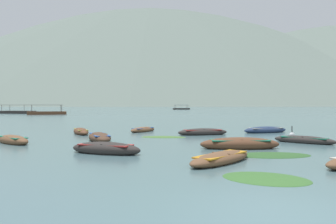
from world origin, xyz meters
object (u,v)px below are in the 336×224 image
rowboat_5 (13,140)px  rowboat_9 (265,130)px  rowboat_4 (203,132)px  rowboat_6 (81,131)px  rowboat_7 (106,149)px  ferry_0 (17,112)px  ferry_1 (47,113)px  rowboat_11 (143,130)px  rowboat_1 (221,158)px  rowboat_2 (304,140)px  mooring_buoy (292,135)px  rowboat_0 (240,144)px  rowboat_3 (99,137)px  ferry_2 (181,109)px

rowboat_5 → rowboat_9: bearing=23.6°
rowboat_4 → rowboat_6: size_ratio=1.05×
rowboat_9 → rowboat_7: bearing=-133.4°
ferry_0 → ferry_1: size_ratio=1.08×
rowboat_7 → rowboat_9: rowboat_7 is taller
rowboat_5 → rowboat_6: 6.91m
rowboat_4 → rowboat_11: (-4.75, 2.96, -0.03)m
rowboat_1 → ferry_0: 86.89m
rowboat_1 → rowboat_11: size_ratio=1.19×
rowboat_1 → rowboat_4: size_ratio=0.92×
rowboat_2 → ferry_1: size_ratio=0.35×
rowboat_6 → rowboat_7: 11.32m
rowboat_5 → mooring_buoy: mooring_buoy is taller
rowboat_7 → mooring_buoy: size_ratio=4.39×
rowboat_2 → rowboat_7: rowboat_7 is taller
rowboat_0 → ferry_1: 70.20m
rowboat_4 → rowboat_5: (-11.88, -5.51, -0.00)m
rowboat_2 → rowboat_9: 7.54m
rowboat_3 → rowboat_11: (2.32, 6.89, -0.04)m
rowboat_9 → rowboat_11: size_ratio=1.35×
rowboat_9 → rowboat_0: bearing=-113.7°
rowboat_9 → ferry_2: 141.46m
rowboat_1 → ferry_0: (-41.99, 76.08, 0.28)m
rowboat_6 → ferry_0: ferry_0 is taller
rowboat_5 → rowboat_11: size_ratio=1.03×
rowboat_1 → rowboat_4: bearing=86.8°
rowboat_3 → rowboat_6: bearing=116.5°
mooring_buoy → rowboat_5: bearing=-166.5°
rowboat_1 → rowboat_11: 15.65m
rowboat_5 → ferry_2: size_ratio=0.37×
rowboat_1 → ferry_1: 73.23m
rowboat_7 → ferry_2: bearing=85.8°
rowboat_0 → rowboat_4: bearing=97.4°
rowboat_7 → mooring_buoy: mooring_buoy is taller
rowboat_2 → rowboat_4: bearing=134.6°
mooring_buoy → rowboat_3: bearing=-168.2°
rowboat_0 → rowboat_1: size_ratio=1.13×
rowboat_11 → mooring_buoy: size_ratio=3.68×
rowboat_3 → mooring_buoy: (13.46, 2.80, -0.10)m
rowboat_2 → ferry_2: size_ratio=0.38×
rowboat_0 → rowboat_9: bearing=66.3°
rowboat_0 → rowboat_1: 4.53m
rowboat_5 → ferry_2: bearing=83.4°
ferry_2 → rowboat_2: bearing=-90.0°
rowboat_1 → rowboat_7: bearing=153.5°
rowboat_3 → ferry_1: bearing=112.5°
rowboat_3 → ferry_1: ferry_1 is taller
rowboat_4 → mooring_buoy: bearing=-10.0°
rowboat_9 → ferry_1: size_ratio=0.45×
rowboat_7 → ferry_1: 68.99m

